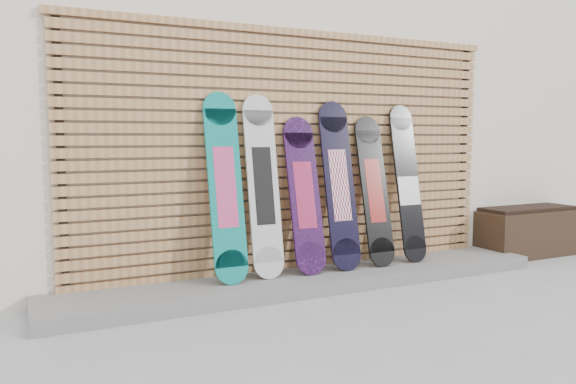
% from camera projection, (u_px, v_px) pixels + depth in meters
% --- Properties ---
extents(ground, '(80.00, 80.00, 0.00)m').
position_uv_depth(ground, '(369.00, 305.00, 4.46)').
color(ground, '#9C9D9F').
rests_on(ground, ground).
extents(building, '(12.00, 5.00, 3.60)m').
position_uv_depth(building, '(256.00, 102.00, 7.64)').
color(building, white).
rests_on(building, ground).
extents(concrete_step, '(4.60, 0.70, 0.12)m').
position_uv_depth(concrete_step, '(312.00, 280.00, 5.00)').
color(concrete_step, slate).
rests_on(concrete_step, ground).
extents(slat_wall, '(4.26, 0.08, 2.29)m').
position_uv_depth(slat_wall, '(297.00, 150.00, 5.15)').
color(slat_wall, '#B07A49').
rests_on(slat_wall, ground).
extents(planter_box, '(1.22, 0.51, 0.55)m').
position_uv_depth(planter_box, '(527.00, 231.00, 6.31)').
color(planter_box, black).
rests_on(planter_box, ground).
extents(snowboard_0, '(0.29, 0.34, 1.59)m').
position_uv_depth(snowboard_0, '(225.00, 187.00, 4.67)').
color(snowboard_0, '#0D857E').
rests_on(snowboard_0, concrete_step).
extents(snowboard_1, '(0.28, 0.30, 1.58)m').
position_uv_depth(snowboard_1, '(263.00, 186.00, 4.84)').
color(snowboard_1, silver).
rests_on(snowboard_1, concrete_step).
extents(snowboard_2, '(0.29, 0.35, 1.39)m').
position_uv_depth(snowboard_2, '(304.00, 195.00, 5.00)').
color(snowboard_2, black).
rests_on(snowboard_2, concrete_step).
extents(snowboard_3, '(0.30, 0.35, 1.54)m').
position_uv_depth(snowboard_3, '(339.00, 185.00, 5.15)').
color(snowboard_3, black).
rests_on(snowboard_3, concrete_step).
extents(snowboard_4, '(0.28, 0.36, 1.41)m').
position_uv_depth(snowboard_4, '(374.00, 191.00, 5.32)').
color(snowboard_4, black).
rests_on(snowboard_4, concrete_step).
extents(snowboard_5, '(0.26, 0.34, 1.53)m').
position_uv_depth(snowboard_5, '(408.00, 184.00, 5.49)').
color(snowboard_5, black).
rests_on(snowboard_5, concrete_step).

